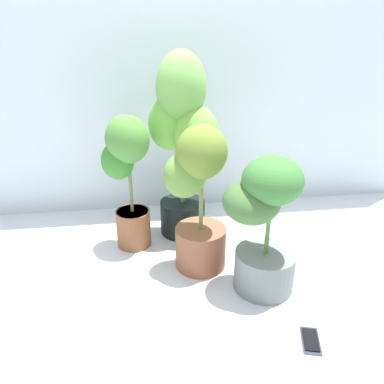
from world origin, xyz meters
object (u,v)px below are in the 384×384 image
(potted_plant_back_center, at_px, (182,134))
(cell_phone, at_px, (311,340))
(potted_plant_back_left, at_px, (127,173))
(potted_plant_front_right, at_px, (263,221))
(potted_plant_center, at_px, (197,197))

(potted_plant_back_center, distance_m, cell_phone, 1.16)
(potted_plant_back_left, distance_m, cell_phone, 1.15)
(potted_plant_front_right, xyz_separation_m, potted_plant_back_left, (-0.59, 0.46, 0.08))
(potted_plant_back_center, bearing_deg, potted_plant_center, -84.50)
(potted_plant_front_right, bearing_deg, potted_plant_back_center, 117.77)
(potted_plant_front_right, bearing_deg, potted_plant_back_left, 142.23)
(potted_plant_center, height_order, cell_phone, potted_plant_center)
(potted_plant_front_right, height_order, potted_plant_back_left, potted_plant_back_left)
(potted_plant_back_center, xyz_separation_m, potted_plant_center, (0.03, -0.35, -0.21))
(potted_plant_center, distance_m, cell_phone, 0.77)
(potted_plant_back_center, height_order, potted_plant_center, potted_plant_back_center)
(potted_plant_center, xyz_separation_m, cell_phone, (0.37, -0.57, -0.38))
(potted_plant_back_center, xyz_separation_m, potted_plant_back_left, (-0.30, -0.10, -0.17))
(cell_phone, bearing_deg, potted_plant_back_center, 129.63)
(potted_plant_front_right, bearing_deg, potted_plant_center, 141.06)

